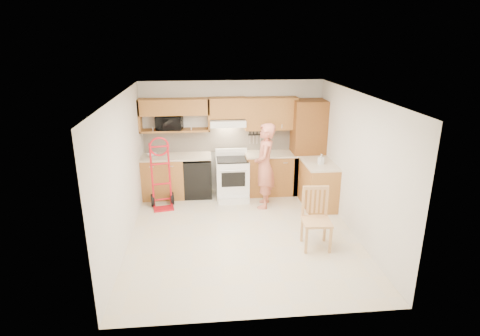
{
  "coord_description": "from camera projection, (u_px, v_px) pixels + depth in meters",
  "views": [
    {
      "loc": [
        -0.67,
        -6.34,
        3.4
      ],
      "look_at": [
        0.0,
        0.5,
        1.1
      ],
      "focal_mm": 29.56,
      "sensor_mm": 36.0,
      "label": 1
    }
  ],
  "objects": [
    {
      "name": "upper_shelf_mw",
      "position": [
        175.0,
        130.0,
        8.51
      ],
      "size": [
        1.5,
        0.33,
        0.04
      ],
      "primitive_type": "cube",
      "color": "#AC6730",
      "rests_on": "wall_back"
    },
    {
      "name": "wall_front",
      "position": [
        263.0,
        231.0,
        4.59
      ],
      "size": [
        4.0,
        0.02,
        2.5
      ],
      "primitive_type": "cube",
      "color": "silver",
      "rests_on": "ground"
    },
    {
      "name": "countertop_return",
      "position": [
        320.0,
        164.0,
        8.07
      ],
      "size": [
        0.63,
        1.0,
        0.04
      ],
      "primitive_type": "cube",
      "color": "beige",
      "rests_on": "cab_return_right"
    },
    {
      "name": "lower_cab_left",
      "position": [
        164.0,
        177.0,
        8.68
      ],
      "size": [
        0.9,
        0.6,
        0.9
      ],
      "primitive_type": "cube",
      "color": "#AC6730",
      "rests_on": "ground"
    },
    {
      "name": "upper_cab_right",
      "position": [
        271.0,
        113.0,
        8.6
      ],
      "size": [
        1.14,
        0.33,
        0.7
      ],
      "primitive_type": "cube",
      "color": "#AC6730",
      "rests_on": "wall_back"
    },
    {
      "name": "wall_left",
      "position": [
        122.0,
        173.0,
        6.54
      ],
      "size": [
        0.02,
        4.5,
        2.5
      ],
      "primitive_type": "cube",
      "color": "silver",
      "rests_on": "ground"
    },
    {
      "name": "knife_strip",
      "position": [
        257.0,
        137.0,
        8.86
      ],
      "size": [
        0.4,
        0.05,
        0.29
      ],
      "primitive_type": null,
      "color": "black",
      "rests_on": "backsplash"
    },
    {
      "name": "dining_chair",
      "position": [
        317.0,
        219.0,
        6.54
      ],
      "size": [
        0.49,
        0.53,
        1.03
      ],
      "primitive_type": null,
      "rotation": [
        0.0,
        0.0,
        -0.06
      ],
      "color": "tan",
      "rests_on": "ground"
    },
    {
      "name": "upper_cab_center",
      "position": [
        227.0,
        108.0,
        8.46
      ],
      "size": [
        0.76,
        0.33,
        0.44
      ],
      "primitive_type": "cube",
      "color": "#AC6730",
      "rests_on": "wall_back"
    },
    {
      "name": "microwave",
      "position": [
        169.0,
        123.0,
        8.44
      ],
      "size": [
        0.59,
        0.43,
        0.3
      ],
      "primitive_type": "imported",
      "rotation": [
        0.0,
        0.0,
        -0.11
      ],
      "color": "black",
      "rests_on": "upper_shelf_mw"
    },
    {
      "name": "countertop_left",
      "position": [
        176.0,
        156.0,
        8.56
      ],
      "size": [
        1.5,
        0.63,
        0.04
      ],
      "primitive_type": "cube",
      "color": "beige",
      "rests_on": "lower_cab_left"
    },
    {
      "name": "dishwasher",
      "position": [
        198.0,
        177.0,
        8.76
      ],
      "size": [
        0.6,
        0.6,
        0.85
      ],
      "primitive_type": "cube",
      "color": "black",
      "rests_on": "ground"
    },
    {
      "name": "pantry_tall",
      "position": [
        307.0,
        147.0,
        8.78
      ],
      "size": [
        0.7,
        0.6,
        2.1
      ],
      "primitive_type": "cube",
      "color": "brown",
      "rests_on": "ground"
    },
    {
      "name": "wall_back",
      "position": [
        232.0,
        137.0,
        8.86
      ],
      "size": [
        4.0,
        0.02,
        2.5
      ],
      "primitive_type": "cube",
      "color": "silver",
      "rests_on": "ground"
    },
    {
      "name": "lower_cab_right",
      "position": [
        270.0,
        174.0,
        8.9
      ],
      "size": [
        1.14,
        0.6,
        0.9
      ],
      "primitive_type": "cube",
      "color": "#AC6730",
      "rests_on": "ground"
    },
    {
      "name": "ceiling",
      "position": [
        243.0,
        95.0,
        6.33
      ],
      "size": [
        4.0,
        4.5,
        0.02
      ],
      "primitive_type": "cube",
      "color": "white",
      "rests_on": "ground"
    },
    {
      "name": "soap_bottle",
      "position": [
        321.0,
        159.0,
        7.96
      ],
      "size": [
        0.12,
        0.12,
        0.21
      ],
      "primitive_type": "imported",
      "rotation": [
        0.0,
        0.0,
        0.27
      ],
      "color": "white",
      "rests_on": "countertop_return"
    },
    {
      "name": "wall_right",
      "position": [
        357.0,
        165.0,
        6.91
      ],
      "size": [
        0.02,
        4.5,
        2.5
      ],
      "primitive_type": "cube",
      "color": "silver",
      "rests_on": "ground"
    },
    {
      "name": "countertop_right",
      "position": [
        271.0,
        154.0,
        8.75
      ],
      "size": [
        1.14,
        0.63,
        0.04
      ],
      "primitive_type": "cube",
      "color": "beige",
      "rests_on": "lower_cab_right"
    },
    {
      "name": "bowl",
      "position": [
        153.0,
        155.0,
        8.5
      ],
      "size": [
        0.3,
        0.3,
        0.06
      ],
      "primitive_type": "imported",
      "rotation": [
        0.0,
        0.0,
        0.4
      ],
      "color": "white",
      "rests_on": "countertop_left"
    },
    {
      "name": "backsplash",
      "position": [
        233.0,
        139.0,
        8.85
      ],
      "size": [
        3.92,
        0.03,
        0.55
      ],
      "primitive_type": "cube",
      "color": "beige",
      "rests_on": "wall_back"
    },
    {
      "name": "range_hood",
      "position": [
        228.0,
        123.0,
        8.5
      ],
      "size": [
        0.76,
        0.46,
        0.14
      ],
      "primitive_type": "cube",
      "color": "white",
      "rests_on": "wall_back"
    },
    {
      "name": "upper_cab_left",
      "position": [
        174.0,
        107.0,
        8.35
      ],
      "size": [
        1.5,
        0.33,
        0.34
      ],
      "primitive_type": "cube",
      "color": "#AC6730",
      "rests_on": "wall_back"
    },
    {
      "name": "person",
      "position": [
        265.0,
        166.0,
        8.05
      ],
      "size": [
        0.55,
        0.72,
        1.77
      ],
      "primitive_type": "imported",
      "rotation": [
        0.0,
        0.0,
        -1.78
      ],
      "color": "#C36851",
      "rests_on": "ground"
    },
    {
      "name": "range",
      "position": [
        232.0,
        175.0,
        8.6
      ],
      "size": [
        0.7,
        0.92,
        1.03
      ],
      "primitive_type": null,
      "color": "white",
      "rests_on": "ground"
    },
    {
      "name": "cab_return_right",
      "position": [
        318.0,
        185.0,
        8.22
      ],
      "size": [
        0.6,
        1.0,
        0.9
      ],
      "primitive_type": "cube",
      "color": "#AC6730",
      "rests_on": "ground"
    },
    {
      "name": "hand_truck",
      "position": [
        161.0,
        177.0,
        8.04
      ],
      "size": [
        0.61,
        0.58,
        1.36
      ],
      "primitive_type": null,
      "rotation": [
        0.0,
        0.0,
        0.17
      ],
      "color": "red",
      "rests_on": "ground"
    },
    {
      "name": "floor",
      "position": [
        243.0,
        235.0,
        7.13
      ],
      "size": [
        4.0,
        4.5,
        0.02
      ],
      "primitive_type": "cube",
      "color": "beige",
      "rests_on": "ground"
    }
  ]
}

